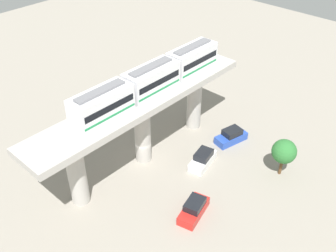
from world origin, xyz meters
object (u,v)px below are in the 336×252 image
object	(u,v)px
parked_car_red	(194,209)
tree_near_viaduct	(284,152)
parked_car_white	(203,159)
train	(151,80)
parked_car_blue	(231,136)

from	to	relation	value
parked_car_red	tree_near_viaduct	world-z (taller)	tree_near_viaduct
parked_car_white	train	bearing A→B (deg)	-169.92
parked_car_white	tree_near_viaduct	world-z (taller)	tree_near_viaduct
parked_car_white	tree_near_viaduct	distance (m)	9.32
parked_car_blue	parked_car_white	bearing A→B (deg)	-75.56
tree_near_viaduct	parked_car_red	bearing A→B (deg)	-106.40
train	parked_car_red	world-z (taller)	train
parked_car_red	parked_car_blue	distance (m)	13.44
parked_car_white	tree_near_viaduct	xyz separation A→B (m)	(7.60, 4.77, 2.51)
train	tree_near_viaduct	xyz separation A→B (m)	(13.50, 7.18, -6.96)
train	parked_car_white	xyz separation A→B (m)	(5.90, 2.40, -9.47)
parked_car_red	tree_near_viaduct	size ratio (longest dim) A/B	0.96
parked_car_white	tree_near_viaduct	bearing A→B (deg)	20.07
tree_near_viaduct	parked_car_blue	bearing A→B (deg)	171.14
train	parked_car_blue	xyz separation A→B (m)	(5.80, 8.38, -9.47)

